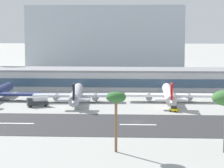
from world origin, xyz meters
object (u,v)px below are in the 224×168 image
airliner_red_tail_gate_2 (169,95)px  service_baggage_tug_2 (174,109)px  terminal_building (129,79)px  service_fuel_truck_1 (38,102)px  airliner_black_tail_gate_1 (76,95)px  distant_hotel_block (106,39)px  palm_tree_2 (116,100)px

airliner_red_tail_gate_2 → service_baggage_tug_2: airliner_red_tail_gate_2 is taller
terminal_building → service_fuel_truck_1: terminal_building is taller
airliner_black_tail_gate_1 → service_baggage_tug_2: (39.53, -20.92, -2.19)m
terminal_building → service_fuel_truck_1: (-35.49, -58.77, -3.05)m
service_fuel_truck_1 → airliner_black_tail_gate_1: bearing=-162.6°
distant_hotel_block → service_baggage_tug_2: size_ratio=29.81×
airliner_black_tail_gate_1 → service_fuel_truck_1: airliner_black_tail_gate_1 is taller
terminal_building → palm_tree_2: 127.97m
distant_hotel_block → service_baggage_tug_2: bearing=-77.5°
airliner_red_tail_gate_2 → service_fuel_truck_1: (-53.15, -14.28, -1.19)m
terminal_building → service_baggage_tug_2: 70.43m
airliner_red_tail_gate_2 → airliner_black_tail_gate_1: bearing=94.5°
distant_hotel_block → airliner_red_tail_gate_2: (35.75, -139.50, -19.56)m
service_baggage_tug_2 → palm_tree_2: 63.94m
service_baggage_tug_2 → airliner_red_tail_gate_2: bearing=-58.8°
terminal_building → airliner_red_tail_gate_2: (17.67, -44.48, -1.86)m
airliner_black_tail_gate_1 → service_fuel_truck_1: size_ratio=5.49×
service_baggage_tug_2 → service_fuel_truck_1: bearing=20.5°
terminal_building → service_baggage_tug_2: terminal_building is taller
service_baggage_tug_2 → airliner_black_tail_gate_1: bearing=2.4°
terminal_building → airliner_black_tail_gate_1: (-21.47, -47.04, -1.84)m
distant_hotel_block → palm_tree_2: size_ratio=6.79×
airliner_red_tail_gate_2 → service_baggage_tug_2: bearing=-178.3°
distant_hotel_block → airliner_red_tail_gate_2: size_ratio=2.20×
airliner_red_tail_gate_2 → service_fuel_truck_1: 55.05m
terminal_building → service_fuel_truck_1: size_ratio=22.32×
distant_hotel_block → airliner_red_tail_gate_2: bearing=-75.6°
palm_tree_2 → airliner_red_tail_gate_2: bearing=77.4°
service_fuel_truck_1 → palm_tree_2: 77.93m
airliner_black_tail_gate_1 → distant_hotel_block: bearing=-5.8°
service_baggage_tug_2 → palm_tree_2: bearing=102.6°
terminal_building → service_baggage_tug_2: size_ratio=55.31×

